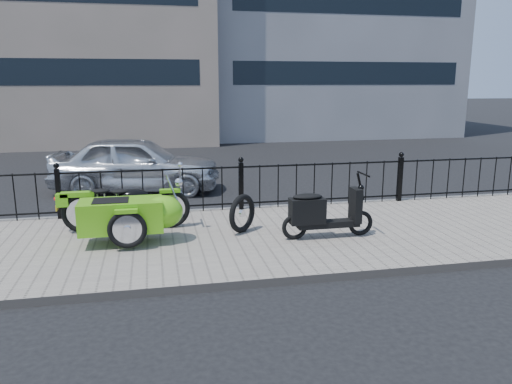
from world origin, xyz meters
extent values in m
plane|color=black|center=(0.00, 0.00, 0.00)|extent=(120.00, 120.00, 0.00)
cube|color=gray|center=(0.00, -0.50, 0.06)|extent=(30.00, 3.80, 0.12)
cube|color=gray|center=(0.00, 1.44, 0.06)|extent=(30.00, 0.10, 0.12)
cylinder|color=black|center=(0.00, 1.30, 0.99)|extent=(14.00, 0.04, 0.04)
cylinder|color=black|center=(0.00, 1.30, 0.24)|extent=(14.00, 0.04, 0.04)
cube|color=black|center=(-3.50, 1.30, 0.60)|extent=(0.09, 0.09, 0.96)
sphere|color=black|center=(-3.50, 1.30, 1.14)|extent=(0.11, 0.11, 0.11)
cube|color=black|center=(0.00, 1.30, 0.60)|extent=(0.09, 0.09, 0.96)
sphere|color=black|center=(0.00, 1.30, 1.14)|extent=(0.11, 0.11, 0.11)
cube|color=black|center=(3.50, 1.30, 0.60)|extent=(0.09, 0.09, 0.96)
sphere|color=black|center=(3.50, 1.30, 1.14)|extent=(0.11, 0.11, 0.11)
cube|color=gray|center=(-6.00, 16.00, 6.00)|extent=(14.00, 8.00, 12.00)
cube|color=black|center=(-6.00, 12.02, 3.00)|extent=(12.50, 0.06, 1.00)
cube|color=black|center=(7.00, 13.02, 3.00)|extent=(10.50, 0.06, 1.00)
cube|color=black|center=(7.00, 13.02, 6.00)|extent=(10.50, 0.06, 1.00)
torus|color=black|center=(-1.46, 0.25, 0.46)|extent=(0.69, 0.09, 0.69)
torus|color=black|center=(-2.96, 0.25, 0.46)|extent=(0.69, 0.09, 0.69)
torus|color=black|center=(-2.16, -0.89, 0.46)|extent=(0.60, 0.08, 0.60)
cube|color=gray|center=(-2.21, 0.25, 0.48)|extent=(0.34, 0.22, 0.24)
cylinder|color=black|center=(-2.21, 0.25, 0.41)|extent=(1.40, 0.04, 0.04)
ellipsoid|color=black|center=(-2.09, 0.25, 0.72)|extent=(0.54, 0.29, 0.26)
cylinder|color=silver|center=(-1.28, 0.25, 1.08)|extent=(0.03, 0.56, 0.03)
cylinder|color=silver|center=(-1.40, 0.25, 0.77)|extent=(0.25, 0.04, 0.59)
sphere|color=silver|center=(-1.30, 0.25, 0.95)|extent=(0.15, 0.15, 0.15)
cube|color=#61BD17|center=(-1.46, 0.25, 0.79)|extent=(0.36, 0.12, 0.06)
cube|color=#61BD17|center=(-3.01, 0.25, 0.80)|extent=(0.55, 0.16, 0.08)
ellipsoid|color=black|center=(-2.31, 0.25, 0.82)|extent=(0.31, 0.22, 0.08)
ellipsoid|color=black|center=(-2.63, 0.25, 0.84)|extent=(0.31, 0.22, 0.08)
sphere|color=red|center=(-3.36, 0.25, 0.74)|extent=(0.07, 0.07, 0.07)
cube|color=yellow|center=(-3.38, 0.35, 0.56)|extent=(0.02, 0.14, 0.10)
cube|color=#61BD17|center=(-2.26, -0.50, 0.59)|extent=(1.30, 0.62, 0.50)
ellipsoid|color=#61BD17|center=(-1.61, -0.50, 0.61)|extent=(0.65, 0.60, 0.54)
cube|color=black|center=(-2.41, -0.50, 0.82)|extent=(0.55, 0.43, 0.06)
cube|color=#61BD17|center=(-2.16, -0.89, 0.76)|extent=(0.34, 0.11, 0.06)
torus|color=black|center=(1.67, -0.85, 0.34)|extent=(0.43, 0.07, 0.43)
torus|color=black|center=(0.51, -0.85, 0.34)|extent=(0.43, 0.07, 0.43)
cube|color=black|center=(1.09, -0.85, 0.35)|extent=(1.06, 0.23, 0.11)
cube|color=black|center=(0.72, -0.85, 0.60)|extent=(0.58, 0.27, 0.42)
ellipsoid|color=black|center=(0.72, -0.85, 0.84)|extent=(0.49, 0.25, 0.10)
cube|color=black|center=(1.57, -0.85, 0.65)|extent=(0.13, 0.32, 0.58)
cylinder|color=black|center=(1.64, -0.85, 0.96)|extent=(0.16, 0.04, 0.47)
cylinder|color=black|center=(1.68, -0.85, 1.18)|extent=(0.03, 0.46, 0.03)
torus|color=black|center=(-0.26, -0.28, 0.46)|extent=(0.56, 0.53, 0.68)
imported|color=silver|center=(-2.14, 3.97, 0.69)|extent=(4.27, 2.30, 1.38)
camera|label=1|loc=(-1.72, -8.45, 2.70)|focal=35.00mm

